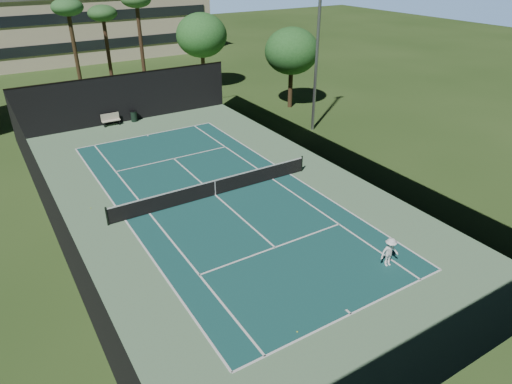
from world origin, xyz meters
TOP-DOWN VIEW (x-y plane):
  - ground at (0.00, 0.00)m, footprint 160.00×160.00m
  - apron_slab at (0.00, 0.00)m, footprint 18.00×32.00m
  - court_surface at (0.00, 0.00)m, footprint 10.97×23.77m
  - court_lines at (0.00, 0.00)m, footprint 11.07×23.87m
  - tennis_net at (0.00, 0.00)m, footprint 12.90×0.10m
  - fence at (0.00, 0.06)m, footprint 18.04×32.05m
  - player at (3.68, -10.33)m, footprint 1.02×0.70m
  - tennis_ball_a at (-2.42, -11.54)m, footprint 0.06×0.06m
  - tennis_ball_b at (-4.20, 1.22)m, footprint 0.07×0.07m
  - tennis_ball_c at (2.74, 1.22)m, footprint 0.07×0.07m
  - tennis_ball_d at (-6.75, 2.30)m, footprint 0.06×0.06m
  - park_bench at (-1.73, 15.64)m, footprint 1.50×0.45m
  - trash_bin at (0.24, 15.61)m, footprint 0.56×0.56m
  - palm_a at (-2.00, 24.00)m, footprint 2.80×2.80m
  - palm_b at (1.50, 26.00)m, footprint 2.80×2.80m
  - palm_c at (4.00, 23.00)m, footprint 2.80×2.80m
  - decid_tree_a at (10.00, 22.00)m, footprint 5.12×5.12m
  - decid_tree_b at (14.00, 12.00)m, footprint 4.80×4.80m
  - campus_building at (0.00, 45.98)m, footprint 40.50×12.50m
  - light_pole at (12.00, 6.00)m, footprint 0.90×0.25m

SIDE VIEW (x-z plane):
  - ground at x=0.00m, z-range 0.00..0.00m
  - apron_slab at x=0.00m, z-range 0.00..0.01m
  - court_surface at x=0.00m, z-range 0.01..0.02m
  - court_lines at x=0.00m, z-range 0.02..0.02m
  - tennis_ball_a at x=-2.42m, z-range 0.00..0.06m
  - tennis_ball_d at x=-6.75m, z-range 0.00..0.06m
  - tennis_ball_b at x=-4.20m, z-range 0.00..0.07m
  - tennis_ball_c at x=2.74m, z-range 0.00..0.07m
  - trash_bin at x=0.24m, z-range 0.01..0.95m
  - park_bench at x=-1.73m, z-range 0.03..1.06m
  - tennis_net at x=0.00m, z-range 0.01..1.11m
  - player at x=3.68m, z-range 0.00..1.46m
  - fence at x=0.00m, z-range -0.01..4.02m
  - campus_building at x=0.00m, z-range 0.06..8.36m
  - decid_tree_b at x=14.00m, z-range 1.51..8.65m
  - decid_tree_a at x=10.00m, z-range 1.61..9.23m
  - light_pole at x=12.00m, z-range 0.35..12.57m
  - palm_b at x=1.50m, z-range 3.15..11.57m
  - palm_a at x=-2.00m, z-range 3.53..12.85m
  - palm_c at x=4.00m, z-range 3.72..13.49m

